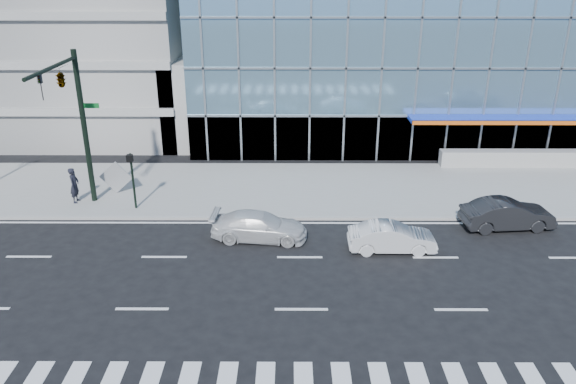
% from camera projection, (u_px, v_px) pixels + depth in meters
% --- Properties ---
extents(ground, '(160.00, 160.00, 0.00)m').
position_uv_depth(ground, '(300.00, 257.00, 24.77)').
color(ground, black).
rests_on(ground, ground).
extents(sidewalk, '(120.00, 8.00, 0.15)m').
position_uv_depth(sidewalk, '(298.00, 188.00, 32.13)').
color(sidewalk, gray).
rests_on(sidewalk, ground).
extents(theatre_building, '(42.00, 26.00, 15.00)m').
position_uv_depth(theatre_building, '(467.00, 22.00, 45.88)').
color(theatre_building, '#75A5C3').
rests_on(theatre_building, ground).
extents(ramp_block, '(6.00, 8.00, 6.00)m').
position_uv_depth(ramp_block, '(213.00, 98.00, 40.28)').
color(ramp_block, gray).
rests_on(ramp_block, ground).
extents(traffic_signal, '(1.14, 5.74, 8.00)m').
position_uv_depth(traffic_signal, '(68.00, 96.00, 26.68)').
color(traffic_signal, black).
rests_on(traffic_signal, sidewalk).
extents(ped_signal_post, '(0.30, 0.33, 3.00)m').
position_uv_depth(ped_signal_post, '(132.00, 173.00, 28.55)').
color(ped_signal_post, black).
rests_on(ped_signal_post, sidewalk).
extents(white_suv, '(4.62, 2.21, 1.30)m').
position_uv_depth(white_suv, '(259.00, 226.00, 26.19)').
color(white_suv, silver).
rests_on(white_suv, ground).
extents(white_sedan, '(3.90, 1.36, 1.29)m').
position_uv_depth(white_sedan, '(392.00, 238.00, 25.13)').
color(white_sedan, silver).
rests_on(white_sedan, ground).
extents(dark_sedan, '(4.53, 1.95, 1.45)m').
position_uv_depth(dark_sedan, '(507.00, 214.00, 27.22)').
color(dark_sedan, black).
rests_on(dark_sedan, ground).
extents(pedestrian, '(0.49, 0.72, 1.91)m').
position_uv_depth(pedestrian, '(74.00, 185.00, 29.73)').
color(pedestrian, black).
rests_on(pedestrian, sidewalk).
extents(tilted_panel, '(1.84, 0.11, 1.84)m').
position_uv_depth(tilted_panel, '(116.00, 177.00, 30.93)').
color(tilted_panel, '#969696').
rests_on(tilted_panel, sidewalk).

